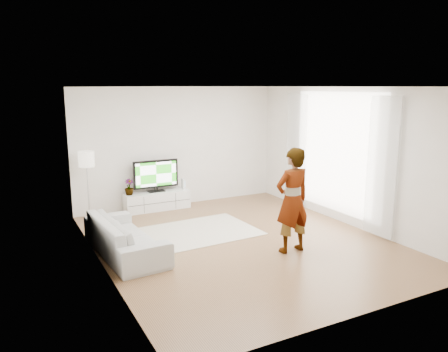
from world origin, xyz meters
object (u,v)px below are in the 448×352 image
media_console (157,201)px  player (292,200)px  television (156,175)px  sofa (125,236)px  rug (197,232)px  floor_lamp (87,162)px

media_console → player: (1.18, -3.60, 0.70)m
television → sofa: television is taller
media_console → television: size_ratio=1.43×
television → rug: television is taller
rug → sofa: size_ratio=1.05×
television → player: player is taller
rug → player: player is taller
player → sofa: player is taller
player → sofa: 2.91m
player → television: bearing=-73.6°
television → rug: (0.16, -1.93, -0.82)m
television → sofa: (-1.38, -2.37, -0.51)m
player → floor_lamp: player is taller
sofa → floor_lamp: size_ratio=1.46×
television → floor_lamp: size_ratio=0.71×
sofa → floor_lamp: floor_lamp is taller
player → rug: bearing=-60.7°
rug → television: bearing=94.9°
television → rug: size_ratio=0.47×
rug → sofa: bearing=-163.9°
media_console → rug: bearing=-85.1°
media_console → floor_lamp: 1.87m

